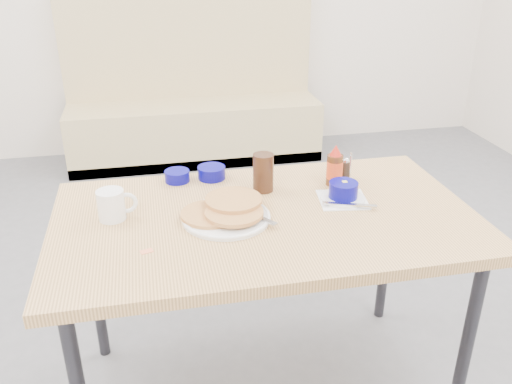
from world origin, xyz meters
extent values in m
cube|color=tan|center=(0.00, 2.72, 0.23)|extent=(1.90, 0.55, 0.45)
cube|color=tan|center=(0.00, 2.94, 0.72)|extent=(1.90, 0.12, 1.00)
cube|color=#2D2D33|center=(0.00, 2.72, 0.04)|extent=(1.90, 0.55, 0.08)
cube|color=tan|center=(0.00, 0.25, 0.74)|extent=(1.40, 0.80, 0.04)
cylinder|color=#2D2D33|center=(0.62, -0.07, 0.36)|extent=(0.04, 0.04, 0.72)
cylinder|color=#2D2D33|center=(-0.62, 0.57, 0.36)|extent=(0.04, 0.04, 0.72)
cylinder|color=#2D2D33|center=(0.62, 0.57, 0.36)|extent=(0.04, 0.04, 0.72)
cylinder|color=white|center=(-0.13, 0.24, 0.77)|extent=(0.29, 0.29, 0.01)
cylinder|color=tan|center=(-0.19, 0.25, 0.78)|extent=(0.19, 0.19, 0.01)
cylinder|color=tan|center=(-0.11, 0.22, 0.79)|extent=(0.19, 0.19, 0.01)
cylinder|color=tan|center=(-0.10, 0.29, 0.81)|extent=(0.19, 0.19, 0.01)
cube|color=silver|center=(-0.03, 0.20, 0.78)|extent=(0.09, 0.11, 0.01)
cylinder|color=white|center=(-0.50, 0.32, 0.81)|extent=(0.09, 0.09, 0.10)
cylinder|color=black|center=(-0.50, 0.32, 0.86)|extent=(0.08, 0.08, 0.00)
torus|color=white|center=(-0.45, 0.33, 0.81)|extent=(0.07, 0.02, 0.07)
cube|color=white|center=(0.29, 0.30, 0.76)|extent=(0.19, 0.19, 0.00)
cylinder|color=white|center=(0.29, 0.30, 0.77)|extent=(0.16, 0.16, 0.01)
cylinder|color=#060573|center=(0.29, 0.30, 0.80)|extent=(0.10, 0.10, 0.06)
cylinder|color=white|center=(0.29, 0.30, 0.82)|extent=(0.09, 0.09, 0.01)
cube|color=#F4DB60|center=(0.29, 0.30, 0.83)|extent=(0.02, 0.02, 0.01)
cube|color=silver|center=(0.29, 0.24, 0.77)|extent=(0.18, 0.08, 0.00)
cylinder|color=#060573|center=(-0.27, 0.58, 0.78)|extent=(0.09, 0.09, 0.04)
cylinder|color=#060573|center=(-0.14, 0.58, 0.78)|extent=(0.10, 0.10, 0.05)
cylinder|color=#351D10|center=(0.03, 0.44, 0.83)|extent=(0.09, 0.09, 0.14)
cube|color=silver|center=(0.34, 0.48, 0.76)|extent=(0.10, 0.07, 0.00)
cylinder|color=silver|center=(0.30, 0.47, 0.81)|extent=(0.01, 0.01, 0.10)
cylinder|color=silver|center=(0.37, 0.45, 0.81)|extent=(0.01, 0.01, 0.10)
cylinder|color=silver|center=(0.32, 0.51, 0.81)|extent=(0.01, 0.01, 0.10)
cylinder|color=silver|center=(0.38, 0.48, 0.81)|extent=(0.01, 0.01, 0.10)
cylinder|color=silver|center=(0.32, 0.49, 0.80)|extent=(0.03, 0.03, 0.07)
cylinder|color=#3F3326|center=(0.36, 0.47, 0.80)|extent=(0.03, 0.03, 0.07)
cylinder|color=#47230F|center=(0.30, 0.43, 0.82)|extent=(0.06, 0.06, 0.12)
cylinder|color=orange|center=(0.30, 0.43, 0.82)|extent=(0.06, 0.06, 0.07)
cone|color=red|center=(0.30, 0.43, 0.90)|extent=(0.04, 0.04, 0.04)
cube|color=#F97D53|center=(-0.39, 0.09, 0.76)|extent=(0.04, 0.03, 0.00)
camera|label=1|loc=(-0.36, -1.31, 1.60)|focal=38.00mm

